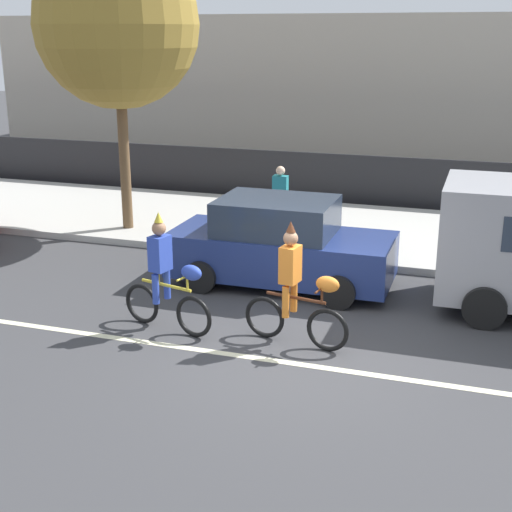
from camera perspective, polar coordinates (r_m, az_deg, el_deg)
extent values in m
plane|color=#38383A|center=(10.79, 3.30, -7.42)|extent=(80.00, 80.00, 0.00)
cube|color=beige|center=(10.36, 2.57, -8.51)|extent=(36.00, 0.14, 0.01)
cube|color=#ADAAA3|center=(16.77, 9.10, 1.82)|extent=(60.00, 5.00, 0.15)
cube|color=black|center=(19.42, 10.61, 5.78)|extent=(40.00, 0.08, 1.40)
cube|color=#B2A899|center=(27.81, 10.51, 13.11)|extent=(28.00, 8.00, 5.11)
torus|color=black|center=(11.10, -5.00, -4.85)|extent=(0.67, 0.23, 0.67)
torus|color=black|center=(11.72, -9.11, -3.77)|extent=(0.67, 0.23, 0.67)
cylinder|color=gold|center=(11.26, -7.19, -2.34)|extent=(0.95, 0.28, 0.05)
cylinder|color=gold|center=(11.32, -7.80, -1.77)|extent=(0.04, 0.04, 0.18)
cylinder|color=gold|center=(10.97, -5.52, -2.18)|extent=(0.04, 0.04, 0.23)
cylinder|color=gold|center=(10.93, -5.53, -1.61)|extent=(0.15, 0.49, 0.03)
ellipsoid|color=#2D47B2|center=(10.86, -5.19, -1.34)|extent=(0.40, 0.28, 0.24)
cube|color=#2D47B2|center=(11.16, -7.69, 0.22)|extent=(0.31, 0.37, 0.56)
sphere|color=#9E7051|center=(11.05, -7.77, 2.20)|extent=(0.22, 0.22, 0.22)
cone|color=gold|center=(11.00, -7.81, 3.11)|extent=(0.14, 0.14, 0.16)
cylinder|color=#2D47B2|center=(11.23, -8.03, -2.64)|extent=(0.11, 0.11, 0.48)
cylinder|color=#2D47B2|center=(11.43, -7.13, -2.23)|extent=(0.11, 0.11, 0.48)
torus|color=black|center=(10.63, 5.74, -5.91)|extent=(0.67, 0.19, 0.67)
torus|color=black|center=(11.04, 0.69, -4.91)|extent=(0.67, 0.19, 0.67)
cylinder|color=#4C2614|center=(10.67, 3.20, -3.36)|extent=(0.96, 0.22, 0.05)
cylinder|color=#4C2614|center=(10.70, 2.49, -2.77)|extent=(0.04, 0.04, 0.18)
cylinder|color=#4C2614|center=(10.47, 5.30, -3.15)|extent=(0.04, 0.04, 0.23)
cylinder|color=#4C2614|center=(10.43, 5.31, -2.56)|extent=(0.12, 0.50, 0.03)
ellipsoid|color=orange|center=(10.38, 5.75, -2.27)|extent=(0.39, 0.26, 0.24)
cube|color=orange|center=(10.54, 2.76, -0.67)|extent=(0.29, 0.36, 0.56)
sphere|color=#9E7051|center=(10.42, 2.79, 1.42)|extent=(0.22, 0.22, 0.22)
cone|color=#4C2614|center=(10.37, 2.81, 2.37)|extent=(0.14, 0.14, 0.16)
cylinder|color=orange|center=(10.60, 2.39, -3.71)|extent=(0.11, 0.11, 0.48)
cylinder|color=orange|center=(10.84, 3.04, -3.23)|extent=(0.11, 0.11, 0.48)
cylinder|color=black|center=(11.94, 17.80, -3.95)|extent=(0.70, 0.22, 0.70)
cylinder|color=black|center=(13.83, 17.98, -1.04)|extent=(0.70, 0.22, 0.70)
cube|color=navy|center=(13.24, 2.05, 0.15)|extent=(4.10, 1.72, 0.80)
cube|color=#232D3D|center=(13.07, 1.66, 3.21)|extent=(2.10, 1.58, 0.64)
cylinder|color=black|center=(12.26, 6.62, -2.88)|extent=(0.60, 0.20, 0.60)
cylinder|color=black|center=(13.86, 8.09, -0.52)|extent=(0.60, 0.20, 0.60)
cylinder|color=black|center=(12.96, -4.44, -1.67)|extent=(0.60, 0.20, 0.60)
cylinder|color=black|center=(14.48, -1.84, 0.45)|extent=(0.60, 0.20, 0.60)
cylinder|color=brown|center=(16.70, -10.48, 7.71)|extent=(0.24, 0.24, 3.28)
sphere|color=olive|center=(16.47, -11.06, 17.71)|extent=(3.61, 3.61, 3.61)
cylinder|color=#33333D|center=(15.79, 1.93, 2.93)|extent=(0.20, 0.20, 0.85)
cube|color=#1E727A|center=(15.63, 1.96, 5.43)|extent=(0.32, 0.20, 0.56)
sphere|color=beige|center=(15.55, 1.97, 6.84)|extent=(0.20, 0.20, 0.20)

